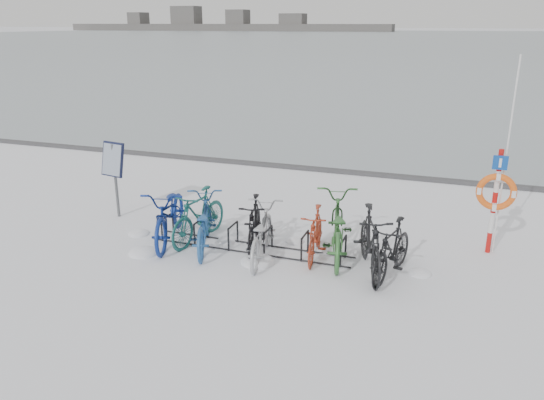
{
  "coord_description": "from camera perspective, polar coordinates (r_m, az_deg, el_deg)",
  "views": [
    {
      "loc": [
        3.5,
        -8.69,
        4.13
      ],
      "look_at": [
        0.23,
        0.6,
        0.83
      ],
      "focal_mm": 35.0,
      "sensor_mm": 36.0,
      "label": 1
    }
  ],
  "objects": [
    {
      "name": "ground",
      "position": [
        10.24,
        -2.33,
        -5.26
      ],
      "size": [
        900.0,
        900.0,
        0.0
      ],
      "primitive_type": "plane",
      "color": "white",
      "rests_on": "ground"
    },
    {
      "name": "ice_sheet",
      "position": [
        163.78,
        18.96,
        16.15
      ],
      "size": [
        400.0,
        298.0,
        0.02
      ],
      "primitive_type": "cube",
      "color": "#9CA8B0",
      "rests_on": "ground"
    },
    {
      "name": "quay_edge",
      "position": [
        15.55,
        5.72,
        3.24
      ],
      "size": [
        400.0,
        0.25,
        0.1
      ],
      "primitive_type": "cube",
      "color": "#3F3F42",
      "rests_on": "ground"
    },
    {
      "name": "bike_rack",
      "position": [
        10.17,
        -2.34,
        -4.33
      ],
      "size": [
        4.0,
        0.48,
        0.46
      ],
      "color": "black",
      "rests_on": "ground"
    },
    {
      "name": "info_board",
      "position": [
        12.02,
        -16.71,
        3.76
      ],
      "size": [
        0.59,
        0.31,
        1.7
      ],
      "rotation": [
        0.0,
        0.0,
        -0.18
      ],
      "color": "#595B5E",
      "rests_on": "ground"
    },
    {
      "name": "lifebuoy_station",
      "position": [
        10.43,
        22.99,
        0.81
      ],
      "size": [
        0.7,
        0.22,
        3.62
      ],
      "color": "red",
      "rests_on": "ground"
    },
    {
      "name": "shoreline",
      "position": [
        296.57,
        -5.92,
        18.19
      ],
      "size": [
        180.0,
        12.0,
        9.5
      ],
      "color": "#4B4B4B",
      "rests_on": "ground"
    },
    {
      "name": "bike_0",
      "position": [
        10.65,
        -10.89,
        -1.25
      ],
      "size": [
        1.39,
        2.36,
        1.17
      ],
      "primitive_type": "imported",
      "rotation": [
        0.0,
        0.0,
        0.3
      ],
      "color": "navy",
      "rests_on": "ground"
    },
    {
      "name": "bike_1",
      "position": [
        10.57,
        -7.9,
        -1.52
      ],
      "size": [
        0.74,
        1.84,
        1.07
      ],
      "primitive_type": "imported",
      "rotation": [
        0.0,
        0.0,
        -0.14
      ],
      "color": "#1A5A57",
      "rests_on": "ground"
    },
    {
      "name": "bike_2",
      "position": [
        10.23,
        -7.44,
        -2.31
      ],
      "size": [
        1.34,
        2.08,
        1.03
      ],
      "primitive_type": "imported",
      "rotation": [
        0.0,
        0.0,
        3.51
      ],
      "color": "#245695",
      "rests_on": "ground"
    },
    {
      "name": "bike_3",
      "position": [
        10.14,
        -1.93,
        -2.41
      ],
      "size": [
        0.87,
        1.75,
        1.01
      ],
      "primitive_type": "imported",
      "rotation": [
        0.0,
        0.0,
        0.24
      ],
      "color": "black",
      "rests_on": "ground"
    },
    {
      "name": "bike_4",
      "position": [
        9.7,
        -1.21,
        -3.42
      ],
      "size": [
        1.0,
        2.01,
        1.01
      ],
      "primitive_type": "imported",
      "rotation": [
        0.0,
        0.0,
        3.32
      ],
      "color": "#A1A4A9",
      "rests_on": "ground"
    },
    {
      "name": "bike_5",
      "position": [
        9.79,
        4.69,
        -3.45
      ],
      "size": [
        0.63,
        1.63,
        0.95
      ],
      "primitive_type": "imported",
      "rotation": [
        0.0,
        0.0,
        0.12
      ],
      "color": "#A7351E",
      "rests_on": "ground"
    },
    {
      "name": "bike_6",
      "position": [
        9.86,
        6.96,
        -2.68
      ],
      "size": [
        1.26,
        2.34,
        1.17
      ],
      "primitive_type": "imported",
      "rotation": [
        0.0,
        0.0,
        3.37
      ],
      "color": "#326A31",
      "rests_on": "ground"
    },
    {
      "name": "bike_7",
      "position": [
        9.3,
        10.57,
        -4.25
      ],
      "size": [
        1.13,
        2.0,
        1.16
      ],
      "primitive_type": "imported",
      "rotation": [
        0.0,
        0.0,
        0.33
      ],
      "color": "black",
      "rests_on": "ground"
    },
    {
      "name": "bike_8",
      "position": [
        9.23,
        12.8,
        -5.06
      ],
      "size": [
        0.86,
        1.75,
        1.01
      ],
      "primitive_type": "imported",
      "rotation": [
        0.0,
        0.0,
        -0.24
      ],
      "color": "black",
      "rests_on": "ground"
    },
    {
      "name": "snow_drifts",
      "position": [
        10.08,
        -3.3,
        -5.68
      ],
      "size": [
        6.04,
        1.95,
        0.22
      ],
      "color": "white",
      "rests_on": "ground"
    }
  ]
}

